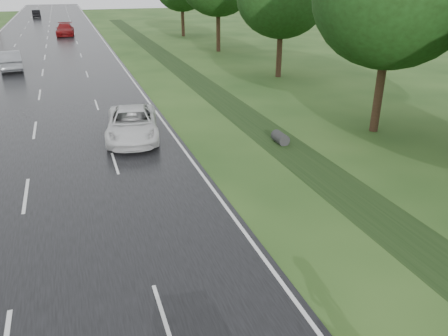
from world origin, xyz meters
TOP-DOWN VIEW (x-y plane):
  - road at (0.00, 45.00)m, footprint 14.00×180.00m
  - edge_stripe_east at (6.75, 45.00)m, footprint 0.12×180.00m
  - center_line at (0.00, 45.00)m, footprint 0.12×180.00m
  - drainage_ditch at (11.50, 18.71)m, footprint 2.20×120.00m
  - white_pickup at (4.77, 13.02)m, footprint 3.24×5.65m
  - silver_sedan at (-2.57, 34.11)m, footprint 2.34×5.16m
  - far_car_red at (2.34, 57.68)m, footprint 2.55×5.64m
  - far_car_dark at (-2.46, 89.34)m, footprint 1.71×4.39m

SIDE VIEW (x-z plane):
  - road at x=0.00m, z-range 0.00..0.04m
  - drainage_ditch at x=11.50m, z-range -0.24..0.32m
  - edge_stripe_east at x=6.75m, z-range 0.04..0.05m
  - center_line at x=0.00m, z-range 0.04..0.05m
  - far_car_dark at x=-2.46m, z-range 0.04..1.47m
  - white_pickup at x=4.77m, z-range 0.04..1.52m
  - far_car_red at x=2.34m, z-range 0.04..1.64m
  - silver_sedan at x=-2.57m, z-range 0.04..1.68m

